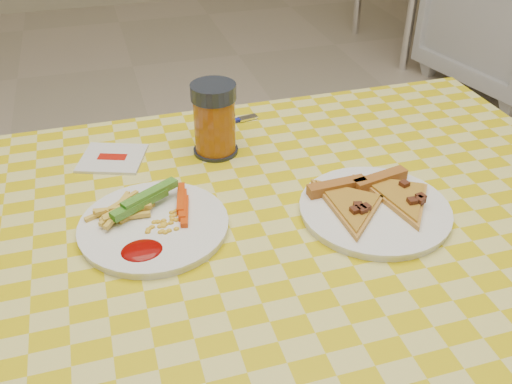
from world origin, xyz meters
TOP-DOWN VIEW (x-y plane):
  - table at (0.00, 0.00)m, footprint 1.28×0.88m
  - plate_left at (-0.17, 0.03)m, footprint 0.25×0.25m
  - plate_right at (0.19, -0.03)m, footprint 0.25×0.25m
  - fries_veggies at (-0.18, 0.05)m, footprint 0.19×0.18m
  - pizza_slices at (0.19, -0.02)m, footprint 0.24×0.22m
  - drink_glass at (-0.02, 0.25)m, footprint 0.09×0.09m
  - napkin at (-0.22, 0.28)m, footprint 0.15×0.14m
  - fork at (0.04, 0.35)m, footprint 0.14×0.04m

SIDE VIEW (x-z plane):
  - table at x=0.00m, z-range 0.30..1.06m
  - napkin at x=-0.22m, z-range 0.76..0.76m
  - fork at x=0.04m, z-range 0.76..0.76m
  - plate_left at x=-0.17m, z-range 0.76..0.77m
  - plate_right at x=0.19m, z-range 0.76..0.77m
  - pizza_slices at x=0.19m, z-range 0.76..0.79m
  - fries_veggies at x=-0.18m, z-range 0.76..0.80m
  - drink_glass at x=-0.02m, z-range 0.75..0.90m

